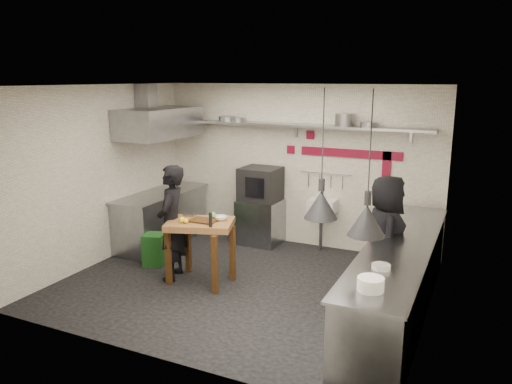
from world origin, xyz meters
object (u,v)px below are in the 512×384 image
at_px(green_bin, 154,249).
at_px(chef_right, 385,237).
at_px(chef_left, 172,223).
at_px(oven_stand, 261,221).
at_px(combi_oven, 260,184).
at_px(prep_table, 201,252).

distance_m(green_bin, chef_right, 3.58).
bearing_deg(chef_left, green_bin, -135.18).
height_order(chef_left, chef_right, chef_left).
bearing_deg(green_bin, oven_stand, 57.52).
xyz_separation_m(oven_stand, combi_oven, (0.02, -0.05, 0.69)).
bearing_deg(oven_stand, chef_left, -102.17).
relative_size(green_bin, prep_table, 0.54).
bearing_deg(combi_oven, green_bin, -121.78).
distance_m(prep_table, chef_right, 2.59).
bearing_deg(chef_left, combi_oven, 149.23).
xyz_separation_m(prep_table, chef_right, (2.48, 0.65, 0.37)).
xyz_separation_m(green_bin, prep_table, (1.03, -0.29, 0.21)).
height_order(combi_oven, chef_left, chef_left).
height_order(prep_table, chef_left, chef_left).
distance_m(green_bin, chef_left, 0.89).
distance_m(oven_stand, chef_right, 2.81).
bearing_deg(chef_right, prep_table, 86.68).
relative_size(oven_stand, prep_table, 0.87).
distance_m(oven_stand, combi_oven, 0.69).
relative_size(oven_stand, chef_left, 0.47).
distance_m(combi_oven, prep_table, 2.03).
distance_m(combi_oven, green_bin, 2.14).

